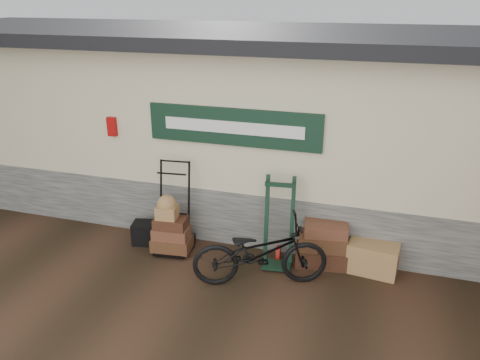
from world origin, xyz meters
name	(u,v)px	position (x,y,z in m)	size (l,w,h in m)	color
ground	(233,281)	(0.00, 0.00, 0.00)	(80.00, 80.00, 0.00)	black
station_building	(279,121)	(-0.01, 2.74, 1.61)	(14.40, 4.10, 3.20)	#4C4C47
porter_trolley	(173,207)	(-1.16, 0.63, 0.72)	(0.72, 0.54, 1.43)	black
green_barrow	(279,222)	(0.48, 0.66, 0.67)	(0.49, 0.41, 1.34)	black
suitcase_stack	(323,243)	(1.11, 0.85, 0.34)	(0.77, 0.48, 0.68)	#381711
wicker_hamper	(373,257)	(1.84, 0.85, 0.23)	(0.69, 0.45, 0.45)	olive
black_trunk	(145,233)	(-1.70, 0.63, 0.18)	(0.36, 0.31, 0.36)	black
bicycle	(260,249)	(0.36, 0.08, 0.54)	(1.85, 0.64, 1.07)	black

